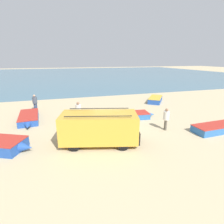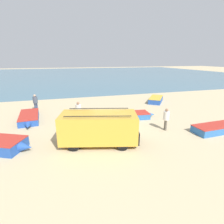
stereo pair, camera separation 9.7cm
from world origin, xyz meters
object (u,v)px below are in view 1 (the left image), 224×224
object	(u,v)px
fishing_rowboat_2	(155,99)
fisherman_1	(78,110)
fishing_rowboat_4	(132,115)
fishing_rowboat_1	(29,118)
fishing_rowboat_0	(218,128)
fisherman_0	(166,117)
parked_van	(100,127)
fisherman_2	(35,101)

from	to	relation	value
fishing_rowboat_2	fisherman_1	bearing A→B (deg)	153.04
fishing_rowboat_2	fishing_rowboat_4	distance (m)	7.35
fishing_rowboat_1	fisherman_1	xyz separation A→B (m)	(4.15, -1.72, 0.80)
fishing_rowboat_0	fisherman_0	distance (m)	3.98
fisherman_0	fisherman_1	world-z (taller)	fisherman_1
parked_van	fishing_rowboat_4	size ratio (longest dim) A/B	1.31
fishing_rowboat_0	fisherman_2	bearing A→B (deg)	142.66
fishing_rowboat_4	fisherman_1	bearing A→B (deg)	-176.10
fisherman_0	fisherman_2	size ratio (longest dim) A/B	0.98
fishing_rowboat_2	fishing_rowboat_1	bearing A→B (deg)	139.82
fishing_rowboat_1	fisherman_1	size ratio (longest dim) A/B	2.55
parked_van	fishing_rowboat_4	bearing A→B (deg)	60.37
fishing_rowboat_0	fisherman_1	bearing A→B (deg)	151.42
fishing_rowboat_4	fisherman_0	size ratio (longest dim) A/B	2.31
fishing_rowboat_1	fishing_rowboat_0	bearing A→B (deg)	59.42
parked_van	fishing_rowboat_0	world-z (taller)	parked_van
fishing_rowboat_1	fishing_rowboat_4	world-z (taller)	fishing_rowboat_1
fisherman_0	fisherman_2	distance (m)	12.99
fishing_rowboat_1	parked_van	bearing A→B (deg)	34.61
fishing_rowboat_2	parked_van	bearing A→B (deg)	171.80
fishing_rowboat_0	fishing_rowboat_2	xyz separation A→B (m)	(0.32, 9.71, 0.03)
parked_van	fishing_rowboat_2	distance (m)	13.04
fishing_rowboat_2	fisherman_0	xyz separation A→B (m)	(-3.99, -8.36, 0.71)
parked_van	fisherman_1	world-z (taller)	parked_van
fishing_rowboat_4	fisherman_0	world-z (taller)	fisherman_0
parked_van	fishing_rowboat_1	distance (m)	7.82
fishing_rowboat_0	parked_van	bearing A→B (deg)	173.80
fishing_rowboat_0	fishing_rowboat_1	world-z (taller)	fishing_rowboat_1
fishing_rowboat_1	fishing_rowboat_2	size ratio (longest dim) A/B	1.22
fisherman_2	fishing_rowboat_0	bearing A→B (deg)	46.74
fisherman_0	fisherman_2	world-z (taller)	fisherman_2
parked_van	fishing_rowboat_1	bearing A→B (deg)	144.86
fishing_rowboat_1	fisherman_2	bearing A→B (deg)	169.94
fishing_rowboat_0	fishing_rowboat_4	distance (m)	6.82
fishing_rowboat_4	fisherman_2	world-z (taller)	fisherman_2
fishing_rowboat_2	fisherman_2	distance (m)	14.06
fishing_rowboat_1	fisherman_1	world-z (taller)	fisherman_1
fisherman_2	fisherman_0	bearing A→B (deg)	42.39
parked_van	fishing_rowboat_4	xyz separation A→B (m)	(3.96, 4.05, -0.85)
fishing_rowboat_0	fishing_rowboat_4	bearing A→B (deg)	134.69
fisherman_1	fisherman_2	bearing A→B (deg)	-7.70
fishing_rowboat_2	fishing_rowboat_4	world-z (taller)	fishing_rowboat_2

